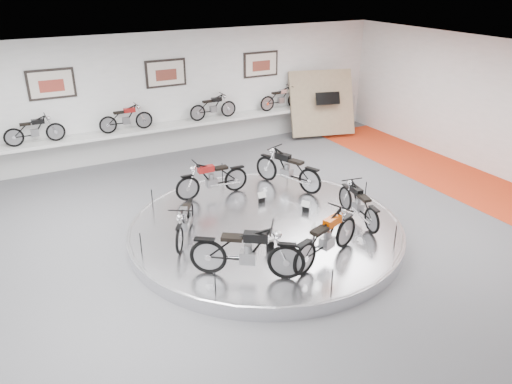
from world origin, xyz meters
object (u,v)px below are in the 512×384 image
bike_e (327,237)px  display_platform (265,230)px  bike_f (359,203)px  shelf (172,126)px  bike_d (247,251)px  bike_c (185,220)px  bike_b (212,178)px  bike_a (288,169)px

bike_e → display_platform: bearing=80.4°
display_platform → bike_f: (2.02, -0.86, 0.61)m
shelf → bike_e: 8.35m
display_platform → bike_e: bearing=-80.3°
bike_d → bike_e: bearing=27.5°
display_platform → bike_f: size_ratio=4.05×
display_platform → bike_d: bike_d is taller
bike_c → bike_d: bearing=46.7°
bike_c → bike_b: bearing=173.2°
display_platform → bike_e: bike_e is taller
display_platform → bike_f: bearing=-23.1°
display_platform → bike_c: bike_c is taller
bike_a → bike_f: 2.54m
bike_b → bike_a: bearing=169.1°
bike_b → bike_d: (-0.92, -3.79, 0.06)m
bike_c → bike_e: bike_e is taller
bike_b → bike_e: size_ratio=0.95×
bike_b → bike_f: size_ratio=1.08×
bike_a → bike_b: 2.09m
bike_b → bike_c: bike_b is taller
display_platform → bike_e: (0.33, -1.94, 0.68)m
bike_a → bike_e: bike_a is taller
shelf → bike_b: bike_b is taller
bike_f → bike_e: bearing=131.8°
bike_b → bike_e: 4.09m
bike_b → bike_f: (2.46, -2.94, -0.04)m
display_platform → bike_e: 2.08m
shelf → bike_a: bearing=-71.4°
display_platform → bike_a: bike_a is taller
bike_a → bike_c: size_ratio=1.22×
shelf → bike_d: (-1.36, -8.11, -0.14)m
bike_c → bike_f: (3.91, -1.12, 0.02)m
shelf → bike_e: size_ratio=6.10×
bike_e → bike_f: size_ratio=1.14×
bike_a → bike_c: bearing=89.2°
bike_c → bike_e: bearing=77.0°
display_platform → bike_b: 2.22m
bike_d → bike_c: bearing=140.4°
bike_d → bike_f: bearing=49.4°
display_platform → bike_d: 2.30m
display_platform → bike_b: bearing=102.0°
display_platform → shelf: bearing=90.0°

